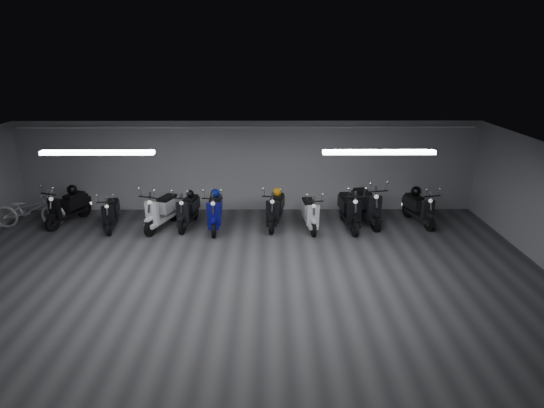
{
  "coord_description": "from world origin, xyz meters",
  "views": [
    {
      "loc": [
        0.65,
        -8.4,
        4.84
      ],
      "look_at": [
        0.73,
        2.5,
        1.05
      ],
      "focal_mm": 29.67,
      "sensor_mm": 36.0,
      "label": 1
    }
  ],
  "objects_px": {
    "scooter_3": "(188,205)",
    "helmet_1": "(72,189)",
    "helmet_2": "(277,192)",
    "helmet_4": "(215,193)",
    "helmet_3": "(190,194)",
    "scooter_4": "(215,206)",
    "scooter_6": "(310,208)",
    "scooter_9": "(420,203)",
    "bicycle": "(28,206)",
    "scooter_1": "(111,209)",
    "scooter_2": "(161,205)",
    "scooter_5": "(275,204)",
    "scooter_8": "(367,200)",
    "scooter_0": "(67,202)",
    "scooter_7": "(350,204)",
    "helmet_0": "(416,191)"
  },
  "relations": [
    {
      "from": "scooter_4",
      "to": "scooter_7",
      "type": "height_order",
      "value": "scooter_7"
    },
    {
      "from": "scooter_5",
      "to": "scooter_6",
      "type": "distance_m",
      "value": 0.99
    },
    {
      "from": "scooter_5",
      "to": "scooter_6",
      "type": "relative_size",
      "value": 1.08
    },
    {
      "from": "scooter_1",
      "to": "scooter_9",
      "type": "distance_m",
      "value": 8.77
    },
    {
      "from": "scooter_5",
      "to": "scooter_7",
      "type": "height_order",
      "value": "scooter_7"
    },
    {
      "from": "scooter_0",
      "to": "helmet_0",
      "type": "bearing_deg",
      "value": 22.74
    },
    {
      "from": "scooter_6",
      "to": "scooter_5",
      "type": "bearing_deg",
      "value": 162.09
    },
    {
      "from": "scooter_5",
      "to": "helmet_4",
      "type": "xyz_separation_m",
      "value": [
        -1.7,
        0.07,
        0.31
      ]
    },
    {
      "from": "helmet_4",
      "to": "scooter_6",
      "type": "bearing_deg",
      "value": -5.89
    },
    {
      "from": "scooter_0",
      "to": "scooter_8",
      "type": "distance_m",
      "value": 8.63
    },
    {
      "from": "scooter_3",
      "to": "bicycle",
      "type": "xyz_separation_m",
      "value": [
        -4.51,
        0.01,
        -0.02
      ]
    },
    {
      "from": "scooter_9",
      "to": "helmet_3",
      "type": "relative_size",
      "value": 7.41
    },
    {
      "from": "scooter_0",
      "to": "scooter_5",
      "type": "distance_m",
      "value": 6.0
    },
    {
      "from": "scooter_2",
      "to": "scooter_4",
      "type": "xyz_separation_m",
      "value": [
        1.5,
        -0.07,
        -0.0
      ]
    },
    {
      "from": "scooter_1",
      "to": "helmet_3",
      "type": "distance_m",
      "value": 2.23
    },
    {
      "from": "scooter_1",
      "to": "scooter_3",
      "type": "xyz_separation_m",
      "value": [
        2.14,
        0.14,
        0.04
      ]
    },
    {
      "from": "scooter_6",
      "to": "scooter_9",
      "type": "bearing_deg",
      "value": 0.56
    },
    {
      "from": "scooter_3",
      "to": "helmet_1",
      "type": "bearing_deg",
      "value": -179.22
    },
    {
      "from": "scooter_7",
      "to": "helmet_2",
      "type": "relative_size",
      "value": 7.51
    },
    {
      "from": "scooter_7",
      "to": "bicycle",
      "type": "distance_m",
      "value": 9.08
    },
    {
      "from": "bicycle",
      "to": "helmet_3",
      "type": "height_order",
      "value": "bicycle"
    },
    {
      "from": "scooter_5",
      "to": "helmet_0",
      "type": "relative_size",
      "value": 6.24
    },
    {
      "from": "scooter_1",
      "to": "scooter_7",
      "type": "bearing_deg",
      "value": -9.21
    },
    {
      "from": "helmet_1",
      "to": "scooter_8",
      "type": "bearing_deg",
      "value": -1.74
    },
    {
      "from": "helmet_2",
      "to": "helmet_4",
      "type": "relative_size",
      "value": 0.99
    },
    {
      "from": "helmet_3",
      "to": "scooter_9",
      "type": "bearing_deg",
      "value": -0.75
    },
    {
      "from": "scooter_8",
      "to": "helmet_3",
      "type": "height_order",
      "value": "scooter_8"
    },
    {
      "from": "scooter_2",
      "to": "scooter_3",
      "type": "bearing_deg",
      "value": 29.18
    },
    {
      "from": "scooter_3",
      "to": "scooter_9",
      "type": "distance_m",
      "value": 6.62
    },
    {
      "from": "scooter_9",
      "to": "helmet_1",
      "type": "bearing_deg",
      "value": 163.56
    },
    {
      "from": "scooter_1",
      "to": "helmet_0",
      "type": "xyz_separation_m",
      "value": [
        8.7,
        0.52,
        0.33
      ]
    },
    {
      "from": "scooter_2",
      "to": "scooter_5",
      "type": "bearing_deg",
      "value": 21.79
    },
    {
      "from": "scooter_9",
      "to": "helmet_4",
      "type": "bearing_deg",
      "value": 166.19
    },
    {
      "from": "bicycle",
      "to": "scooter_1",
      "type": "bearing_deg",
      "value": -100.34
    },
    {
      "from": "scooter_4",
      "to": "scooter_6",
      "type": "distance_m",
      "value": 2.66
    },
    {
      "from": "scooter_6",
      "to": "helmet_0",
      "type": "distance_m",
      "value": 3.19
    },
    {
      "from": "scooter_5",
      "to": "scooter_6",
      "type": "height_order",
      "value": "scooter_5"
    },
    {
      "from": "scooter_2",
      "to": "helmet_4",
      "type": "distance_m",
      "value": 1.53
    },
    {
      "from": "scooter_7",
      "to": "scooter_8",
      "type": "height_order",
      "value": "scooter_8"
    },
    {
      "from": "helmet_3",
      "to": "scooter_4",
      "type": "bearing_deg",
      "value": -29.41
    },
    {
      "from": "helmet_2",
      "to": "helmet_4",
      "type": "distance_m",
      "value": 1.76
    },
    {
      "from": "scooter_5",
      "to": "scooter_9",
      "type": "distance_m",
      "value": 4.15
    },
    {
      "from": "scooter_8",
      "to": "scooter_6",
      "type": "bearing_deg",
      "value": -178.96
    },
    {
      "from": "scooter_3",
      "to": "scooter_6",
      "type": "xyz_separation_m",
      "value": [
        3.45,
        -0.21,
        -0.02
      ]
    },
    {
      "from": "helmet_0",
      "to": "helmet_2",
      "type": "distance_m",
      "value": 4.04
    },
    {
      "from": "scooter_2",
      "to": "helmet_3",
      "type": "height_order",
      "value": "scooter_2"
    },
    {
      "from": "scooter_7",
      "to": "helmet_1",
      "type": "height_order",
      "value": "scooter_7"
    },
    {
      "from": "scooter_6",
      "to": "scooter_9",
      "type": "height_order",
      "value": "scooter_9"
    },
    {
      "from": "scooter_2",
      "to": "scooter_3",
      "type": "distance_m",
      "value": 0.73
    },
    {
      "from": "scooter_7",
      "to": "helmet_1",
      "type": "distance_m",
      "value": 8.01
    }
  ]
}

